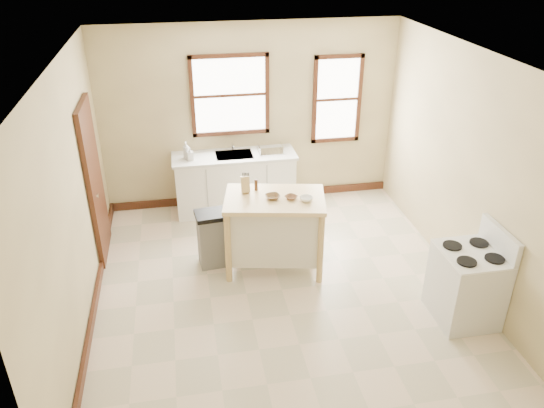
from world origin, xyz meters
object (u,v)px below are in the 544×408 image
(soap_bottle_b, at_px, (190,154))
(dish_rack, at_px, (271,149))
(gas_stove, at_px, (468,275))
(trash_bin, at_px, (212,239))
(bowl_b, at_px, (291,197))
(knife_block, at_px, (245,185))
(soap_bottle_a, at_px, (186,150))
(bowl_a, at_px, (273,197))
(bowl_c, at_px, (306,199))
(kitchen_island, at_px, (275,233))
(pepper_grinder, at_px, (256,185))

(soap_bottle_b, distance_m, dish_rack, 1.22)
(gas_stove, bearing_deg, trash_bin, 149.71)
(bowl_b, height_order, gas_stove, gas_stove)
(trash_bin, bearing_deg, dish_rack, 48.92)
(knife_block, bearing_deg, soap_bottle_b, 112.21)
(dish_rack, distance_m, trash_bin, 1.89)
(soap_bottle_a, bearing_deg, knife_block, -54.10)
(bowl_a, distance_m, bowl_c, 0.41)
(dish_rack, bearing_deg, bowl_b, -109.26)
(dish_rack, relative_size, kitchen_island, 0.30)
(soap_bottle_b, bearing_deg, trash_bin, -91.00)
(pepper_grinder, bearing_deg, dish_rack, 72.73)
(soap_bottle_b, bearing_deg, pepper_grinder, -68.33)
(dish_rack, xyz_separation_m, trash_bin, (-1.03, -1.47, -0.58))
(pepper_grinder, relative_size, trash_bin, 0.20)
(bowl_c, bearing_deg, soap_bottle_a, 127.31)
(bowl_b, bearing_deg, dish_rack, 88.24)
(soap_bottle_b, height_order, kitchen_island, soap_bottle_b)
(pepper_grinder, distance_m, bowl_c, 0.69)
(soap_bottle_b, distance_m, bowl_b, 2.01)
(dish_rack, bearing_deg, pepper_grinder, -124.76)
(knife_block, distance_m, bowl_b, 0.60)
(kitchen_island, xyz_separation_m, knife_block, (-0.33, 0.21, 0.60))
(bowl_a, xyz_separation_m, bowl_b, (0.22, -0.05, -0.00))
(kitchen_island, distance_m, gas_stove, 2.36)
(knife_block, bearing_deg, soap_bottle_a, 112.78)
(pepper_grinder, height_order, gas_stove, pepper_grinder)
(dish_rack, height_order, knife_block, knife_block)
(soap_bottle_a, bearing_deg, pepper_grinder, -49.17)
(bowl_b, bearing_deg, gas_stove, -37.47)
(kitchen_island, bearing_deg, gas_stove, -24.60)
(kitchen_island, xyz_separation_m, pepper_grinder, (-0.19, 0.24, 0.58))
(gas_stove, bearing_deg, pepper_grinder, 142.31)
(bowl_a, xyz_separation_m, trash_bin, (-0.76, 0.21, -0.65))
(kitchen_island, relative_size, trash_bin, 1.61)
(pepper_grinder, distance_m, gas_stove, 2.71)
(bowl_a, bearing_deg, soap_bottle_a, 120.57)
(knife_block, distance_m, pepper_grinder, 0.15)
(gas_stove, bearing_deg, bowl_a, 144.88)
(bowl_a, bearing_deg, kitchen_island, 30.99)
(dish_rack, distance_m, knife_block, 1.57)
(soap_bottle_a, bearing_deg, bowl_b, -44.30)
(soap_bottle_a, xyz_separation_m, bowl_a, (0.98, -1.67, -0.02))
(dish_rack, height_order, bowl_b, bowl_b)
(pepper_grinder, bearing_deg, bowl_a, -57.91)
(pepper_grinder, relative_size, gas_stove, 0.13)
(bowl_a, height_order, bowl_b, bowl_a)
(soap_bottle_b, height_order, knife_block, knife_block)
(trash_bin, bearing_deg, soap_bottle_a, 92.96)
(kitchen_island, distance_m, pepper_grinder, 0.66)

